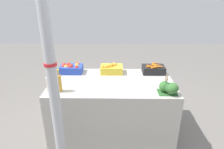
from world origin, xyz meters
name	(u,v)px	position (x,y,z in m)	size (l,w,h in m)	color
ground_plane	(112,127)	(0.00, 0.00, 0.00)	(10.00, 10.00, 0.00)	slate
market_table	(112,105)	(0.00, 0.00, 0.37)	(1.65, 0.92, 0.75)	#B7B2A8
support_pole	(52,75)	(-0.56, -0.71, 1.14)	(0.12, 0.12, 2.27)	#B7BABF
apple_crate	(71,68)	(-0.61, 0.31, 0.82)	(0.32, 0.23, 0.14)	#2847B7
orange_crate	(111,69)	(-0.02, 0.30, 0.81)	(0.32, 0.23, 0.14)	gold
carrot_crate	(154,69)	(0.61, 0.30, 0.81)	(0.32, 0.23, 0.14)	black
broccoli_pile	(169,88)	(0.67, -0.33, 0.83)	(0.22, 0.21, 0.15)	#2D602D
juice_bottle_cloudy	(49,83)	(-0.75, -0.29, 0.86)	(0.07, 0.07, 0.27)	beige
juice_bottle_amber	(59,82)	(-0.63, -0.29, 0.87)	(0.07, 0.07, 0.28)	gold
sparrow_bird	(167,79)	(0.64, -0.29, 0.92)	(0.05, 0.14, 0.05)	#4C3D2D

